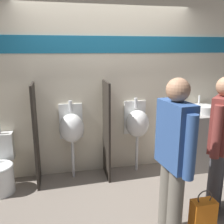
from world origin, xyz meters
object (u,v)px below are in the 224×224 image
(person_in_vest, at_px, (220,141))
(shopping_bag, at_px, (202,219))
(person_with_lanyard, at_px, (174,156))
(cell_phone, at_px, (193,116))
(urinal_far, at_px, (137,124))
(sink_basin, at_px, (203,109))
(urinal_near_counter, at_px, (72,128))
(toilet, at_px, (0,170))

(person_in_vest, bearing_deg, shopping_bag, -178.38)
(person_in_vest, height_order, person_with_lanyard, person_with_lanyard)
(cell_phone, xyz_separation_m, urinal_far, (-0.81, 0.21, -0.13))
(sink_basin, bearing_deg, cell_phone, -149.88)
(cell_phone, bearing_deg, urinal_far, 165.48)
(urinal_near_counter, relative_size, person_in_vest, 0.72)
(urinal_far, height_order, shopping_bag, urinal_far)
(shopping_bag, bearing_deg, cell_phone, 65.70)
(sink_basin, distance_m, urinal_far, 1.09)
(person_in_vest, xyz_separation_m, shopping_bag, (-0.40, -0.39, -0.67))
(person_in_vest, bearing_deg, toilet, 115.40)
(cell_phone, distance_m, person_in_vest, 1.01)
(person_in_vest, distance_m, shopping_bag, 0.87)
(urinal_near_counter, xyz_separation_m, toilet, (-1.00, -0.15, -0.48))
(toilet, relative_size, shopping_bag, 1.63)
(urinal_far, bearing_deg, urinal_near_counter, 180.00)
(toilet, distance_m, person_with_lanyard, 2.38)
(person_with_lanyard, bearing_deg, person_in_vest, -73.24)
(urinal_near_counter, xyz_separation_m, shopping_bag, (1.19, -1.58, -0.56))
(person_with_lanyard, distance_m, shopping_bag, 0.77)
(person_with_lanyard, xyz_separation_m, shopping_bag, (0.32, -0.09, -0.69))
(urinal_far, bearing_deg, person_with_lanyard, -94.90)
(urinal_far, bearing_deg, cell_phone, -14.52)
(urinal_near_counter, height_order, shopping_bag, urinal_near_counter)
(person_with_lanyard, bearing_deg, cell_phone, -41.98)
(urinal_far, bearing_deg, shopping_bag, -83.17)
(cell_phone, xyz_separation_m, urinal_near_counter, (-1.81, 0.21, -0.13))
(cell_phone, distance_m, person_with_lanyard, 1.59)
(sink_basin, distance_m, urinal_near_counter, 2.08)
(toilet, bearing_deg, urinal_near_counter, 8.70)
(sink_basin, distance_m, person_in_vest, 1.24)
(urinal_near_counter, bearing_deg, sink_basin, -1.58)
(urinal_near_counter, relative_size, urinal_far, 1.00)
(sink_basin, relative_size, person_in_vest, 0.22)
(person_in_vest, relative_size, shopping_bag, 2.93)
(toilet, bearing_deg, urinal_far, 4.38)
(urinal_near_counter, bearing_deg, urinal_far, 0.00)
(person_with_lanyard, height_order, shopping_bag, person_with_lanyard)
(cell_phone, relative_size, urinal_near_counter, 0.12)
(shopping_bag, bearing_deg, urinal_far, 96.83)
(sink_basin, relative_size, urinal_far, 0.31)
(urinal_far, xyz_separation_m, shopping_bag, (0.19, -1.58, -0.56))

